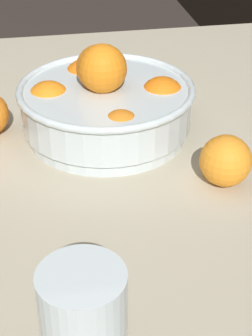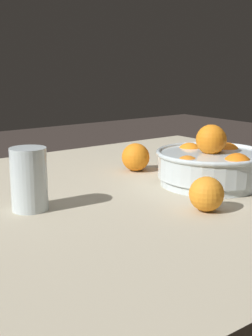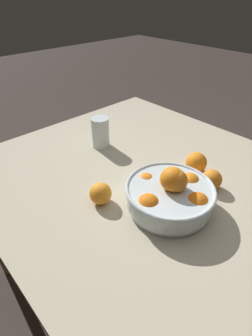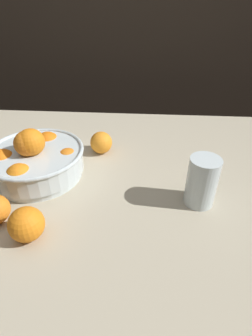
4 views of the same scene
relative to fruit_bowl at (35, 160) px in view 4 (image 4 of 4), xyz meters
name	(u,v)px [view 4 (image 4 of 4)]	position (x,y,z in m)	size (l,w,h in m)	color
ground_plane	(100,323)	(0.16, -0.08, -0.81)	(12.00, 12.00, 0.00)	#3D332D
dining_table	(87,212)	(0.16, -0.08, -0.12)	(1.30, 1.13, 0.76)	#B7AD93
fruit_bowl	(35,160)	(0.00, 0.00, 0.00)	(0.29, 0.29, 0.16)	silver
juice_glass	(201,184)	(0.47, -0.09, 0.01)	(0.08, 0.08, 0.14)	#F4A314
orange_loose_near_bowl	(101,143)	(0.17, 0.15, -0.02)	(0.08, 0.08, 0.08)	orange
orange_loose_front	(26,224)	(0.06, -0.24, -0.02)	(0.08, 0.08, 0.08)	orange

